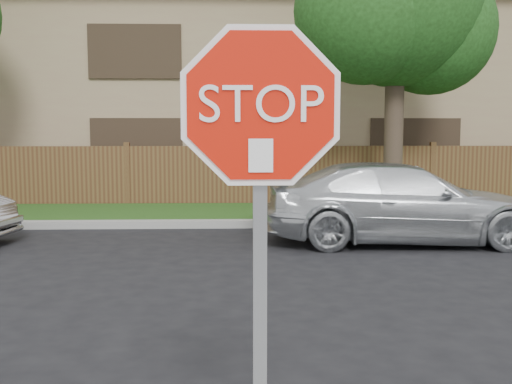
{
  "coord_description": "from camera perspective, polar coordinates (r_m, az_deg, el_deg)",
  "views": [
    {
      "loc": [
        -1.19,
        -4.19,
        2.05
      ],
      "look_at": [
        -1.08,
        -0.9,
        1.7
      ],
      "focal_mm": 42.0,
      "sensor_mm": 36.0,
      "label": 1
    }
  ],
  "objects": [
    {
      "name": "far_curb",
      "position": [
        12.56,
        3.51,
        -3.0
      ],
      "size": [
        70.0,
        0.3,
        0.15
      ],
      "primitive_type": "cube",
      "color": "gray",
      "rests_on": "ground"
    },
    {
      "name": "grass_strip",
      "position": [
        14.18,
        2.87,
        -2.02
      ],
      "size": [
        70.0,
        3.0,
        0.12
      ],
      "primitive_type": "cube",
      "color": "#1E4714",
      "rests_on": "ground"
    },
    {
      "name": "fence",
      "position": [
        15.69,
        2.4,
        1.48
      ],
      "size": [
        70.0,
        0.12,
        1.6
      ],
      "primitive_type": "cube",
      "color": "#4C2D1B",
      "rests_on": "ground"
    },
    {
      "name": "apartment_building",
      "position": [
        21.28,
        1.27,
        10.04
      ],
      "size": [
        35.2,
        9.2,
        7.2
      ],
      "color": "#A18464",
      "rests_on": "ground"
    },
    {
      "name": "tree_mid",
      "position": [
        14.53,
        13.47,
        17.11
      ],
      "size": [
        4.8,
        3.9,
        7.35
      ],
      "color": "#382B21",
      "rests_on": "ground"
    },
    {
      "name": "stop_sign",
      "position": [
        2.72,
        0.42,
        1.42
      ],
      "size": [
        1.01,
        0.13,
        2.55
      ],
      "color": "gray",
      "rests_on": "sidewalk_near"
    },
    {
      "name": "sedan_right",
      "position": [
        11.08,
        13.7,
        -1.02
      ],
      "size": [
        5.01,
        2.18,
        1.44
      ],
      "primitive_type": "imported",
      "rotation": [
        0.0,
        0.0,
        1.54
      ],
      "color": "silver",
      "rests_on": "ground"
    }
  ]
}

